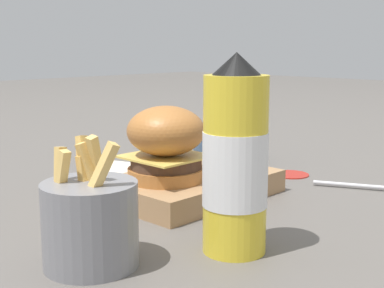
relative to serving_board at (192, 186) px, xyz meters
The scene contains 8 objects.
ground_plane 0.07m from the serving_board, 35.08° to the right, with size 6.00×6.00×0.00m, color #5B5651.
serving_board is the anchor object (origin of this frame).
burger 0.09m from the serving_board, behind, with size 0.12×0.12×0.11m.
ketchup_bottle 0.25m from the serving_board, 123.92° to the right, with size 0.08×0.08×0.23m.
fries_basket 0.30m from the serving_board, 158.26° to the right, with size 0.11×0.11×0.15m.
side_bowl 0.28m from the serving_board, 29.50° to the left, with size 0.13×0.13×0.06m.
ketchup_puddle 0.24m from the serving_board, ahead, with size 0.07×0.07×0.00m.
parchment_square 0.24m from the serving_board, 79.45° to the left, with size 0.14×0.14×0.00m.
Camera 1 is at (-0.66, -0.54, 0.24)m, focal length 50.00 mm.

